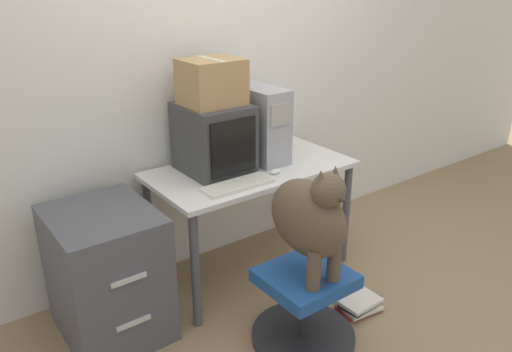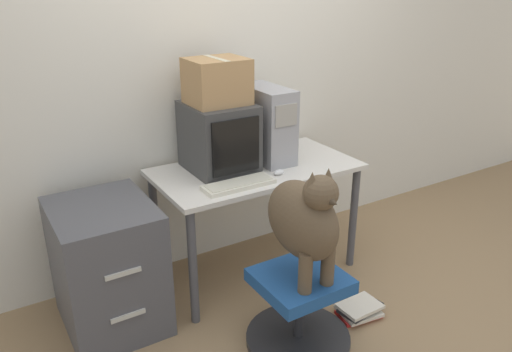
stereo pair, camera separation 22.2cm
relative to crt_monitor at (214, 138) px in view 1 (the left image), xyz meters
name	(u,v)px [view 1 (the left image)]	position (x,y,z in m)	size (l,w,h in m)	color
ground_plane	(283,292)	(0.21, -0.42, -0.94)	(12.00, 12.00, 0.00)	#937551
wall_back	(214,67)	(0.21, 0.31, 0.36)	(8.00, 0.05, 2.60)	silver
desk	(251,181)	(0.21, -0.09, -0.30)	(1.26, 0.67, 0.74)	silver
crt_monitor	(214,138)	(0.00, 0.00, 0.00)	(0.37, 0.43, 0.41)	#383838
pc_tower	(259,124)	(0.34, 0.00, 0.03)	(0.20, 0.43, 0.47)	#99999E
keyboard	(238,185)	(-0.03, -0.30, -0.19)	(0.42, 0.15, 0.03)	beige
computer_mouse	(275,172)	(0.26, -0.27, -0.19)	(0.07, 0.04, 0.03)	silver
office_chair	(304,308)	(0.03, -0.82, -0.74)	(0.56, 0.56, 0.42)	#262628
dog	(310,217)	(0.03, -0.83, -0.20)	(0.25, 0.49, 0.62)	brown
filing_cabinet	(108,274)	(-0.77, -0.12, -0.58)	(0.52, 0.62, 0.72)	#4C4C51
cardboard_box	(212,82)	(0.00, 0.00, 0.34)	(0.33, 0.29, 0.26)	#A87F51
book_stack_floor	(359,304)	(0.46, -0.82, -0.90)	(0.28, 0.22, 0.08)	red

